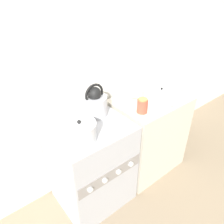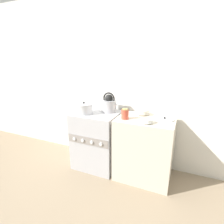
% 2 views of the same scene
% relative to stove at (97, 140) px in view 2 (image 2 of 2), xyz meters
% --- Properties ---
extents(ground_plane, '(12.00, 12.00, 0.00)m').
position_rel_stove_xyz_m(ground_plane, '(0.00, -0.27, -0.42)').
color(ground_plane, gray).
extents(wall_back, '(7.00, 0.06, 2.50)m').
position_rel_stove_xyz_m(wall_back, '(0.00, 0.34, 0.83)').
color(wall_back, silver).
rests_on(wall_back, ground_plane).
extents(stove, '(0.63, 0.56, 0.83)m').
position_rel_stove_xyz_m(stove, '(0.00, 0.00, 0.00)').
color(stove, '#B2B2B7').
rests_on(stove, ground_plane).
extents(counter, '(0.72, 0.53, 0.84)m').
position_rel_stove_xyz_m(counter, '(0.71, -0.01, 0.00)').
color(counter, beige).
rests_on(counter, ground_plane).
extents(kettle, '(0.26, 0.21, 0.28)m').
position_rel_stove_xyz_m(kettle, '(0.14, 0.12, 0.53)').
color(kettle, '#B2B2B7').
rests_on(kettle, stove).
extents(cooking_pot, '(0.24, 0.24, 0.17)m').
position_rel_stove_xyz_m(cooking_pot, '(-0.14, -0.10, 0.49)').
color(cooking_pot, silver).
rests_on(cooking_pot, stove).
extents(enamel_bowl, '(0.15, 0.15, 0.07)m').
position_rel_stove_xyz_m(enamel_bowl, '(0.64, 0.14, 0.46)').
color(enamel_bowl, beige).
rests_on(enamel_bowl, counter).
extents(small_ceramic_bowl, '(0.12, 0.12, 0.06)m').
position_rel_stove_xyz_m(small_ceramic_bowl, '(0.76, -0.17, 0.46)').
color(small_ceramic_bowl, white).
rests_on(small_ceramic_bowl, counter).
extents(storage_jar, '(0.09, 0.09, 0.13)m').
position_rel_stove_xyz_m(storage_jar, '(0.47, -0.12, 0.49)').
color(storage_jar, '#CC4C38').
rests_on(storage_jar, counter).
extents(loose_pot_lid, '(0.23, 0.23, 0.03)m').
position_rel_stove_xyz_m(loose_pot_lid, '(0.93, 0.06, 0.43)').
color(loose_pot_lid, silver).
rests_on(loose_pot_lid, counter).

